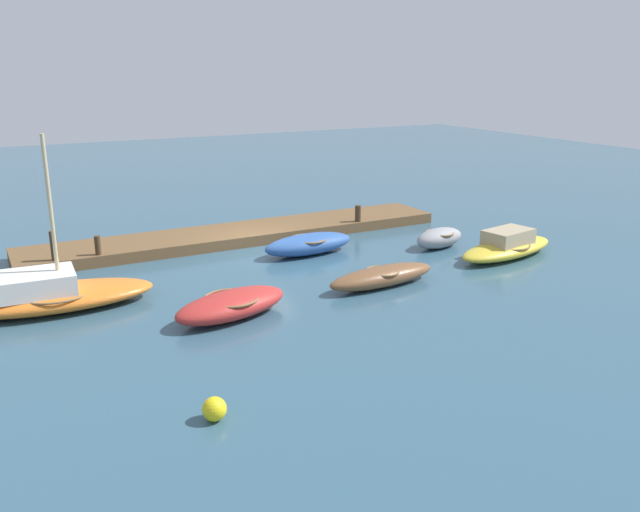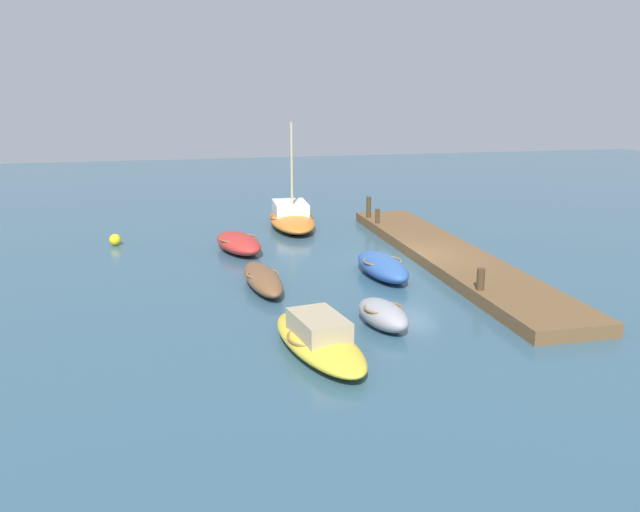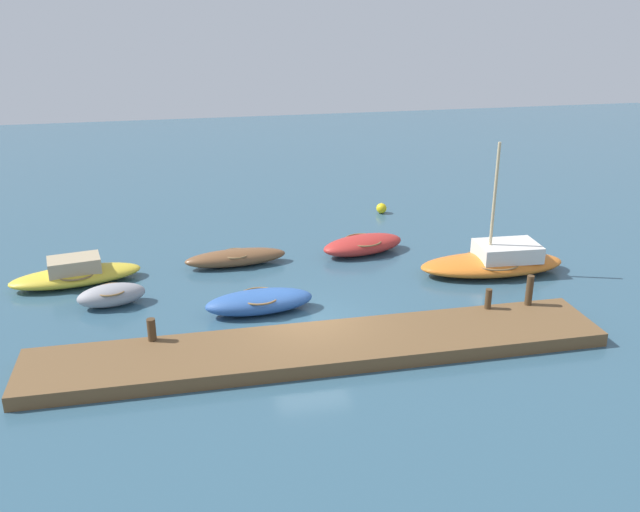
{
  "view_description": "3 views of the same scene",
  "coord_description": "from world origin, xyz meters",
  "px_view_note": "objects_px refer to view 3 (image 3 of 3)",
  "views": [
    {
      "loc": [
        9.96,
        23.73,
        7.25
      ],
      "look_at": [
        -0.66,
        3.99,
        0.68
      ],
      "focal_mm": 37.1,
      "sensor_mm": 36.0,
      "label": 1
    },
    {
      "loc": [
        -24.21,
        9.12,
        7.05
      ],
      "look_at": [
        -0.3,
        3.64,
        0.64
      ],
      "focal_mm": 36.66,
      "sensor_mm": 36.0,
      "label": 2
    },
    {
      "loc": [
        -3.97,
        -20.59,
        10.64
      ],
      "look_at": [
        1.26,
        4.21,
        0.88
      ],
      "focal_mm": 38.89,
      "sensor_mm": 36.0,
      "label": 3
    }
  ],
  "objects_px": {
    "dinghy_grey": "(111,295)",
    "mooring_post_west": "(152,330)",
    "rowboat_brown": "(236,258)",
    "rowboat_blue": "(259,302)",
    "mooring_post_mid_west": "(488,299)",
    "marker_buoy": "(381,208)",
    "sailboat_orange": "(495,261)",
    "motorboat_yellow": "(76,274)",
    "rowboat_red": "(363,245)",
    "mooring_post_mid_east": "(529,290)"
  },
  "relations": [
    {
      "from": "mooring_post_mid_west",
      "to": "marker_buoy",
      "type": "bearing_deg",
      "value": 90.18
    },
    {
      "from": "rowboat_blue",
      "to": "mooring_post_mid_west",
      "type": "bearing_deg",
      "value": -20.19
    },
    {
      "from": "sailboat_orange",
      "to": "rowboat_blue",
      "type": "bearing_deg",
      "value": -167.24
    },
    {
      "from": "dinghy_grey",
      "to": "rowboat_brown",
      "type": "bearing_deg",
      "value": 21.25
    },
    {
      "from": "rowboat_brown",
      "to": "rowboat_blue",
      "type": "distance_m",
      "value": 4.65
    },
    {
      "from": "sailboat_orange",
      "to": "rowboat_brown",
      "type": "height_order",
      "value": "sailboat_orange"
    },
    {
      "from": "motorboat_yellow",
      "to": "mooring_post_mid_west",
      "type": "xyz_separation_m",
      "value": [
        14.19,
        -6.21,
        0.38
      ]
    },
    {
      "from": "sailboat_orange",
      "to": "mooring_post_mid_west",
      "type": "height_order",
      "value": "sailboat_orange"
    },
    {
      "from": "sailboat_orange",
      "to": "rowboat_blue",
      "type": "distance_m",
      "value": 9.85
    },
    {
      "from": "dinghy_grey",
      "to": "mooring_post_west",
      "type": "distance_m",
      "value": 4.19
    },
    {
      "from": "motorboat_yellow",
      "to": "rowboat_red",
      "type": "relative_size",
      "value": 1.29
    },
    {
      "from": "rowboat_red",
      "to": "marker_buoy",
      "type": "distance_m",
      "value": 5.88
    },
    {
      "from": "motorboat_yellow",
      "to": "rowboat_red",
      "type": "xyz_separation_m",
      "value": [
        11.71,
        0.94,
        -0.02
      ]
    },
    {
      "from": "sailboat_orange",
      "to": "marker_buoy",
      "type": "relative_size",
      "value": 11.38
    },
    {
      "from": "rowboat_brown",
      "to": "rowboat_red",
      "type": "height_order",
      "value": "rowboat_red"
    },
    {
      "from": "motorboat_yellow",
      "to": "marker_buoy",
      "type": "height_order",
      "value": "motorboat_yellow"
    },
    {
      "from": "mooring_post_west",
      "to": "rowboat_red",
      "type": "bearing_deg",
      "value": 39.3
    },
    {
      "from": "rowboat_brown",
      "to": "rowboat_blue",
      "type": "xyz_separation_m",
      "value": [
        0.4,
        -4.63,
        0.06
      ]
    },
    {
      "from": "sailboat_orange",
      "to": "rowboat_red",
      "type": "distance_m",
      "value": 5.61
    },
    {
      "from": "rowboat_blue",
      "to": "mooring_post_west",
      "type": "height_order",
      "value": "mooring_post_west"
    },
    {
      "from": "sailboat_orange",
      "to": "motorboat_yellow",
      "type": "xyz_separation_m",
      "value": [
        -16.31,
        2.28,
        -0.08
      ]
    },
    {
      "from": "dinghy_grey",
      "to": "motorboat_yellow",
      "type": "bearing_deg",
      "value": 111.81
    },
    {
      "from": "rowboat_blue",
      "to": "marker_buoy",
      "type": "distance_m",
      "value": 12.74
    },
    {
      "from": "dinghy_grey",
      "to": "mooring_post_mid_east",
      "type": "bearing_deg",
      "value": -26.14
    },
    {
      "from": "mooring_post_mid_west",
      "to": "rowboat_blue",
      "type": "bearing_deg",
      "value": 163.59
    },
    {
      "from": "motorboat_yellow",
      "to": "marker_buoy",
      "type": "relative_size",
      "value": 9.71
    },
    {
      "from": "mooring_post_west",
      "to": "mooring_post_mid_west",
      "type": "xyz_separation_m",
      "value": [
        11.2,
        0.0,
        -0.01
      ]
    },
    {
      "from": "rowboat_brown",
      "to": "rowboat_blue",
      "type": "height_order",
      "value": "rowboat_blue"
    },
    {
      "from": "motorboat_yellow",
      "to": "rowboat_red",
      "type": "height_order",
      "value": "motorboat_yellow"
    },
    {
      "from": "motorboat_yellow",
      "to": "rowboat_brown",
      "type": "xyz_separation_m",
      "value": [
        6.22,
        0.65,
        -0.07
      ]
    },
    {
      "from": "mooring_post_west",
      "to": "mooring_post_mid_west",
      "type": "relative_size",
      "value": 1.02
    },
    {
      "from": "rowboat_blue",
      "to": "rowboat_red",
      "type": "bearing_deg",
      "value": 40.16
    },
    {
      "from": "sailboat_orange",
      "to": "rowboat_blue",
      "type": "relative_size",
      "value": 1.53
    },
    {
      "from": "dinghy_grey",
      "to": "mooring_post_west",
      "type": "height_order",
      "value": "mooring_post_west"
    },
    {
      "from": "rowboat_red",
      "to": "motorboat_yellow",
      "type": "bearing_deg",
      "value": 171.06
    },
    {
      "from": "motorboat_yellow",
      "to": "mooring_post_mid_west",
      "type": "height_order",
      "value": "mooring_post_mid_west"
    },
    {
      "from": "rowboat_brown",
      "to": "mooring_post_mid_west",
      "type": "bearing_deg",
      "value": -44.71
    },
    {
      "from": "rowboat_blue",
      "to": "dinghy_grey",
      "type": "height_order",
      "value": "rowboat_blue"
    },
    {
      "from": "rowboat_red",
      "to": "mooring_post_mid_west",
      "type": "bearing_deg",
      "value": -84.42
    },
    {
      "from": "rowboat_brown",
      "to": "dinghy_grey",
      "type": "xyz_separation_m",
      "value": [
        -4.73,
        -2.96,
        0.06
      ]
    },
    {
      "from": "mooring_post_west",
      "to": "mooring_post_mid_west",
      "type": "bearing_deg",
      "value": 0.0
    },
    {
      "from": "rowboat_brown",
      "to": "mooring_post_mid_west",
      "type": "distance_m",
      "value": 10.53
    },
    {
      "from": "rowboat_red",
      "to": "rowboat_blue",
      "type": "bearing_deg",
      "value": -149.57
    },
    {
      "from": "mooring_post_mid_west",
      "to": "mooring_post_mid_east",
      "type": "bearing_deg",
      "value": 0.0
    },
    {
      "from": "motorboat_yellow",
      "to": "rowboat_blue",
      "type": "relative_size",
      "value": 1.31
    },
    {
      "from": "mooring_post_mid_west",
      "to": "mooring_post_mid_east",
      "type": "distance_m",
      "value": 1.51
    },
    {
      "from": "motorboat_yellow",
      "to": "mooring_post_west",
      "type": "xyz_separation_m",
      "value": [
        2.98,
        -6.21,
        0.39
      ]
    },
    {
      "from": "mooring_post_mid_east",
      "to": "dinghy_grey",
      "type": "bearing_deg",
      "value": 164.67
    },
    {
      "from": "motorboat_yellow",
      "to": "marker_buoy",
      "type": "distance_m",
      "value": 15.48
    },
    {
      "from": "dinghy_grey",
      "to": "mooring_post_mid_east",
      "type": "distance_m",
      "value": 14.74
    }
  ]
}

